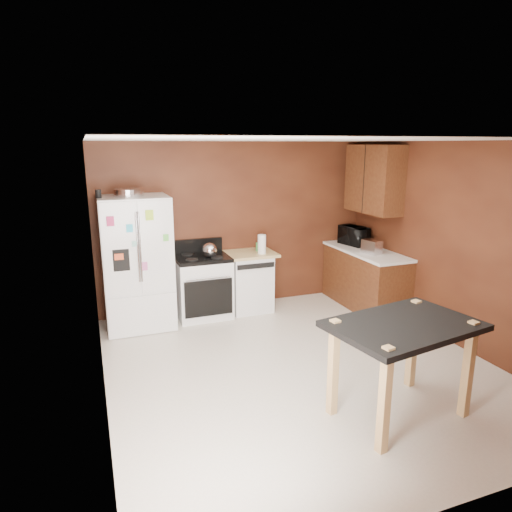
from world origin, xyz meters
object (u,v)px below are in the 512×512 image
kettle (210,250)px  gas_range (203,286)px  toaster (372,247)px  microwave (354,236)px  pen_cup (98,194)px  green_canister (260,247)px  refrigerator (137,263)px  dishwasher (249,281)px  island (403,337)px  paper_towel (262,244)px  roasting_pan (128,192)px

kettle → gas_range: 0.56m
toaster → microwave: microwave is taller
pen_cup → green_canister: size_ratio=0.88×
microwave → refrigerator: size_ratio=0.27×
microwave → toaster: bearing=160.6°
green_canister → toaster: (1.46, -0.77, 0.05)m
microwave → gas_range: (-2.46, 0.09, -0.57)m
gas_range → refrigerator: bearing=-176.2°
refrigerator → gas_range: size_ratio=1.64×
dishwasher → island: bearing=-83.4°
paper_towel → gas_range: paper_towel is taller
microwave → refrigerator: bearing=77.7°
toaster → roasting_pan: bearing=157.2°
kettle → paper_towel: 0.79m
paper_towel → toaster: size_ratio=1.03×
roasting_pan → dishwasher: roasting_pan is taller
paper_towel → microwave: size_ratio=0.58×
toaster → island: (-1.29, -2.40, -0.22)m
paper_towel → refrigerator: bearing=178.6°
roasting_pan → paper_towel: 2.01m
green_canister → paper_towel: bearing=-100.1°
microwave → green_canister: bearing=72.3°
refrigerator → island: (1.99, -3.04, -0.12)m
roasting_pan → green_canister: size_ratio=3.17×
island → kettle: bearing=108.2°
island → gas_range: bearing=109.2°
paper_towel → dishwasher: bearing=141.0°
roasting_pan → dishwasher: (1.68, 0.07, -1.40)m
refrigerator → dishwasher: bearing=3.0°
toaster → dishwasher: toaster is taller
gas_range → dishwasher: size_ratio=1.24×
roasting_pan → kettle: 1.35m
dishwasher → roasting_pan: bearing=-177.6°
refrigerator → paper_towel: bearing=-1.4°
dishwasher → paper_towel: bearing=-39.0°
roasting_pan → toaster: (3.34, -0.65, -0.85)m
green_canister → kettle: bearing=-168.5°
paper_towel → dishwasher: size_ratio=0.32×
pen_cup → dishwasher: 2.49m
pen_cup → kettle: pen_cup is taller
roasting_pan → gas_range: (0.96, 0.04, -1.39)m
paper_towel → microwave: 1.58m
pen_cup → toaster: size_ratio=0.39×
gas_range → toaster: bearing=-16.3°
toaster → microwave: (0.08, 0.61, 0.03)m
pen_cup → microwave: bearing=1.0°
gas_range → kettle: bearing=-45.0°
pen_cup → gas_range: 1.93m
green_canister → island: size_ratio=0.09×
island → microwave: bearing=65.5°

